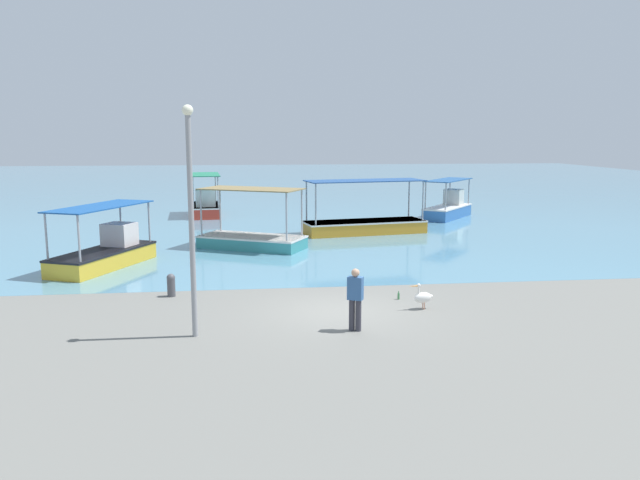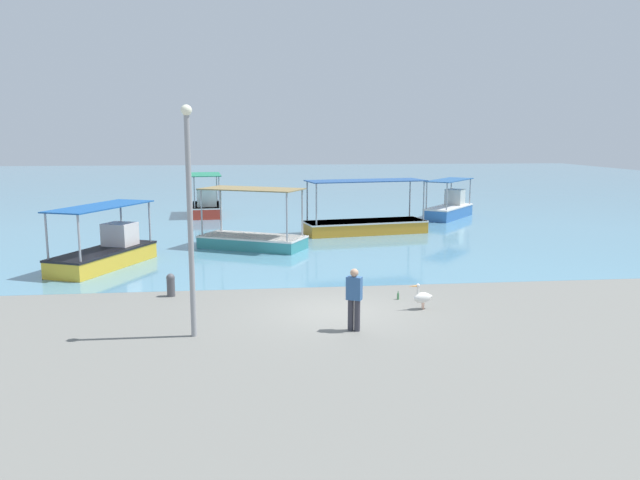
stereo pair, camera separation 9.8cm
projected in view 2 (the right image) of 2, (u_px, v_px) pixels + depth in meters
name	position (u px, v px, depth m)	size (l,w,h in m)	color
ground	(337.00, 311.00, 18.46)	(120.00, 120.00, 0.00)	slate
harbor_water	(274.00, 185.00, 65.50)	(110.00, 90.00, 0.00)	#558AA3
fishing_boat_far_left	(106.00, 252.00, 24.66)	(3.56, 5.28, 2.45)	gold
fishing_boat_near_right	(449.00, 208.00, 39.27)	(4.17, 4.68, 2.41)	#336AB0
fishing_boat_near_left	(252.00, 237.00, 28.71)	(5.19, 4.00, 2.76)	teal
fishing_boat_outer	(365.00, 223.00, 33.07)	(6.70, 3.13, 2.82)	orange
fishing_boat_far_right	(207.00, 206.00, 40.26)	(2.21, 4.72, 2.68)	red
pelican	(422.00, 297.00, 18.63)	(0.80, 0.40, 0.80)	#E0997A
lamp_post	(190.00, 210.00, 15.65)	(0.28, 0.28, 5.90)	gray
mooring_bollard	(171.00, 284.00, 20.13)	(0.27, 0.27, 0.75)	#47474C
fisherman_standing	(354.00, 298.00, 16.50)	(0.46, 0.38, 1.69)	#34333D
glass_bottle	(398.00, 296.00, 19.78)	(0.07, 0.07, 0.27)	#3F7F4C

